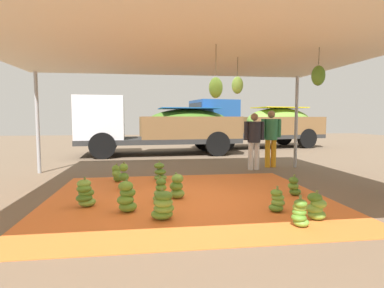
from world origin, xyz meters
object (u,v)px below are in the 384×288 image
object	(u,v)px
banana_bunch_5	(117,174)
banana_bunch_7	(294,187)
worker_1	(271,134)
banana_bunch_1	(160,191)
banana_bunch_9	(85,194)
banana_bunch_6	(316,207)
banana_bunch_11	(127,197)
banana_bunch_0	(163,206)
banana_bunch_4	(300,213)
banana_bunch_3	(124,178)
banana_bunch_2	(177,187)
banana_bunch_8	(160,172)
cargo_truck_main	(155,125)
cargo_truck_far	(255,123)
banana_bunch_10	(277,201)
worker_0	(254,137)

from	to	relation	value
banana_bunch_5	banana_bunch_7	size ratio (longest dim) A/B	1.04
banana_bunch_7	worker_1	xyz separation A→B (m)	(0.94, 3.52, 0.85)
banana_bunch_1	banana_bunch_9	distance (m)	1.30
banana_bunch_6	banana_bunch_11	bearing A→B (deg)	164.78
banana_bunch_0	banana_bunch_4	size ratio (longest dim) A/B	1.05
banana_bunch_3	banana_bunch_2	bearing A→B (deg)	-37.98
banana_bunch_8	cargo_truck_main	world-z (taller)	cargo_truck_main
banana_bunch_7	banana_bunch_11	bearing A→B (deg)	-169.14
cargo_truck_far	banana_bunch_8	bearing A→B (deg)	-123.43
cargo_truck_far	worker_1	bearing A→B (deg)	-105.05
banana_bunch_3	cargo_truck_far	distance (m)	10.61
banana_bunch_6	banana_bunch_10	distance (m)	0.63
cargo_truck_far	banana_bunch_10	bearing A→B (deg)	-107.50
banana_bunch_1	banana_bunch_5	bearing A→B (deg)	116.27
banana_bunch_7	banana_bunch_9	bearing A→B (deg)	-176.87
banana_bunch_8	cargo_truck_main	distance (m)	5.75
banana_bunch_6	banana_bunch_8	xyz separation A→B (m)	(-2.25, 3.23, 0.02)
banana_bunch_2	banana_bunch_10	world-z (taller)	banana_bunch_2
banana_bunch_6	cargo_truck_far	world-z (taller)	cargo_truck_far
banana_bunch_3	banana_bunch_9	bearing A→B (deg)	-116.63
banana_bunch_8	banana_bunch_11	xyz separation A→B (m)	(-0.63, -2.45, 0.03)
banana_bunch_1	banana_bunch_2	xyz separation A→B (m)	(0.33, 0.23, 0.01)
banana_bunch_10	cargo_truck_far	bearing A→B (deg)	72.50
banana_bunch_8	worker_0	world-z (taller)	worker_0
banana_bunch_2	banana_bunch_11	size ratio (longest dim) A/B	0.93
banana_bunch_6	worker_1	bearing A→B (deg)	75.54
banana_bunch_3	worker_1	bearing A→B (deg)	31.05
banana_bunch_5	banana_bunch_6	xyz separation A→B (m)	(3.28, -3.23, -0.01)
banana_bunch_3	banana_bunch_10	distance (m)	3.21
banana_bunch_8	cargo_truck_main	bearing A→B (deg)	90.10
banana_bunch_6	banana_bunch_7	xyz separation A→B (m)	(0.33, 1.40, -0.01)
banana_bunch_2	banana_bunch_8	bearing A→B (deg)	98.73
banana_bunch_7	banana_bunch_8	size ratio (longest dim) A/B	0.87
banana_bunch_7	banana_bunch_11	size ratio (longest dim) A/B	0.78
worker_0	banana_bunch_2	bearing A→B (deg)	-130.45
banana_bunch_7	cargo_truck_far	size ratio (longest dim) A/B	0.06
banana_bunch_0	worker_0	distance (m)	5.16
banana_bunch_5	banana_bunch_10	distance (m)	3.97
banana_bunch_4	banana_bunch_0	bearing A→B (deg)	163.03
banana_bunch_5	banana_bunch_3	bearing A→B (deg)	-74.88
banana_bunch_6	banana_bunch_8	size ratio (longest dim) A/B	0.91
banana_bunch_7	worker_1	size ratio (longest dim) A/B	0.24
banana_bunch_4	worker_1	bearing A→B (deg)	72.18
banana_bunch_2	banana_bunch_10	distance (m)	1.88
banana_bunch_1	banana_bunch_2	bearing A→B (deg)	34.89
banana_bunch_5	worker_0	size ratio (longest dim) A/B	0.26
banana_bunch_1	cargo_truck_main	bearing A→B (deg)	89.57
banana_bunch_3	banana_bunch_4	world-z (taller)	banana_bunch_3
banana_bunch_3	banana_bunch_6	distance (m)	3.83
banana_bunch_3	banana_bunch_5	size ratio (longest dim) A/B	1.38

